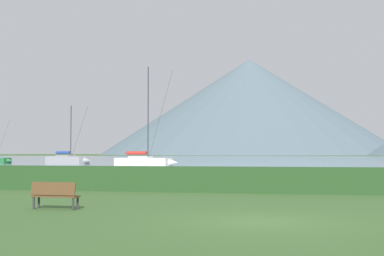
{
  "coord_description": "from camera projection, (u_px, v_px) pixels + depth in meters",
  "views": [
    {
      "loc": [
        1.1,
        -15.57,
        1.98
      ],
      "look_at": [
        -11.86,
        49.7,
        4.97
      ],
      "focal_mm": 50.4,
      "sensor_mm": 36.0,
      "label": 1
    }
  ],
  "objects": [
    {
      "name": "ground_plane",
      "position": [
        260.0,
        221.0,
        15.38
      ],
      "size": [
        1000.0,
        1000.0,
        0.0
      ],
      "primitive_type": "plane",
      "color": "#3D602D"
    },
    {
      "name": "harbor_water",
      "position": [
        295.0,
        159.0,
        149.62
      ],
      "size": [
        320.0,
        246.0,
        0.0
      ],
      "primitive_type": "cube",
      "color": "gray",
      "rests_on": "ground_plane"
    },
    {
      "name": "hedge_line",
      "position": [
        276.0,
        180.0,
        26.19
      ],
      "size": [
        80.0,
        1.2,
        1.26
      ],
      "primitive_type": "cube",
      "color": "#284C23",
      "rests_on": "ground_plane"
    },
    {
      "name": "sailboat_slip_4",
      "position": [
        68.0,
        160.0,
        89.96
      ],
      "size": [
        9.19,
        5.4,
        9.8
      ],
      "rotation": [
        0.0,
        0.0,
        -0.37
      ],
      "color": "#9E9EA3",
      "rests_on": "harbor_water"
    },
    {
      "name": "sailboat_slip_5",
      "position": [
        144.0,
        161.0,
        73.01
      ],
      "size": [
        9.05,
        3.89,
        13.63
      ],
      "rotation": [
        0.0,
        0.0,
        -0.17
      ],
      "color": "white",
      "rests_on": "harbor_water"
    },
    {
      "name": "park_bench_under_tree",
      "position": [
        55.0,
        194.0,
        18.63
      ],
      "size": [
        1.7,
        0.59,
        0.95
      ],
      "rotation": [
        0.0,
        0.0,
        -0.07
      ],
      "color": "brown",
      "rests_on": "ground_plane"
    },
    {
      "name": "distant_hill_central_peak",
      "position": [
        249.0,
        107.0,
        435.12
      ],
      "size": [
        238.47,
        238.47,
        77.08
      ],
      "primitive_type": "cone",
      "color": "slate",
      "rests_on": "ground_plane"
    }
  ]
}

